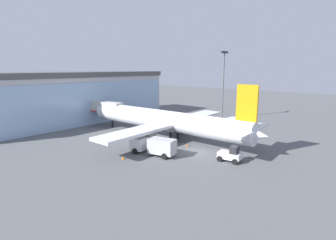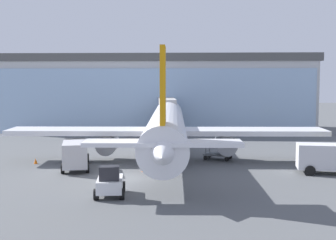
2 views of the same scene
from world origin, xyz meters
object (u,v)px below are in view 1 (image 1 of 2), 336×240
(jet_bridge, at_px, (100,107))
(catering_truck, at_px, (154,146))
(safety_cone_wingtip, at_px, (123,158))
(apron_light_mast, at_px, (223,79))
(safety_cone_nose, at_px, (187,145))
(pushback_tug, at_px, (231,155))
(fuel_truck, at_px, (235,123))
(airplane, at_px, (165,121))
(baggage_cart, at_px, (182,130))

(jet_bridge, height_order, catering_truck, jet_bridge)
(safety_cone_wingtip, bearing_deg, catering_truck, -23.31)
(apron_light_mast, bearing_deg, jet_bridge, 145.81)
(apron_light_mast, xyz_separation_m, safety_cone_nose, (-26.10, -8.26, -10.07))
(jet_bridge, distance_m, catering_truck, 25.44)
(pushback_tug, distance_m, safety_cone_wingtip, 15.52)
(jet_bridge, height_order, apron_light_mast, apron_light_mast)
(pushback_tug, distance_m, safety_cone_nose, 9.00)
(fuel_truck, bearing_deg, safety_cone_nose, -174.55)
(airplane, height_order, baggage_cart, airplane)
(jet_bridge, height_order, safety_cone_wingtip, jet_bridge)
(jet_bridge, xyz_separation_m, safety_cone_nose, (-0.57, -25.61, -3.97))
(jet_bridge, distance_m, airplane, 19.15)
(airplane, bearing_deg, jet_bridge, 1.21)
(jet_bridge, xyz_separation_m, pushback_tug, (-2.08, -34.46, -3.27))
(catering_truck, distance_m, safety_cone_wingtip, 5.08)
(jet_bridge, height_order, airplane, airplane)
(pushback_tug, bearing_deg, jet_bridge, -10.42)
(airplane, bearing_deg, safety_cone_wingtip, 101.68)
(apron_light_mast, distance_m, safety_cone_wingtip, 38.89)
(apron_light_mast, relative_size, safety_cone_wingtip, 31.37)
(jet_bridge, distance_m, baggage_cart, 20.32)
(jet_bridge, distance_m, pushback_tug, 34.68)
(safety_cone_nose, bearing_deg, fuel_truck, -0.27)
(airplane, xyz_separation_m, safety_cone_wingtip, (-12.87, -3.20, -3.12))
(apron_light_mast, distance_m, airplane, 25.39)
(safety_cone_wingtip, bearing_deg, safety_cone_nose, -16.56)
(pushback_tug, xyz_separation_m, safety_cone_nose, (1.51, 8.85, -0.70))
(catering_truck, xyz_separation_m, fuel_truck, (23.77, -1.44, 0.00))
(jet_bridge, relative_size, safety_cone_wingtip, 23.50)
(jet_bridge, relative_size, safety_cone_nose, 23.50)
(catering_truck, bearing_deg, jet_bridge, -29.50)
(airplane, distance_m, fuel_truck, 16.90)
(fuel_truck, distance_m, safety_cone_wingtip, 28.53)
(fuel_truck, distance_m, safety_cone_nose, 17.22)
(safety_cone_nose, distance_m, safety_cone_wingtip, 11.61)
(pushback_tug, bearing_deg, safety_cone_wingtip, 31.40)
(jet_bridge, relative_size, catering_truck, 1.70)
(baggage_cart, xyz_separation_m, safety_cone_wingtip, (-18.22, -3.42, -0.23))
(safety_cone_wingtip, bearing_deg, fuel_truck, -6.83)
(pushback_tug, relative_size, safety_cone_wingtip, 6.17)
(baggage_cart, bearing_deg, airplane, 20.91)
(fuel_truck, height_order, safety_cone_nose, fuel_truck)
(jet_bridge, bearing_deg, safety_cone_wingtip, 146.36)
(jet_bridge, height_order, safety_cone_nose, jet_bridge)
(apron_light_mast, height_order, fuel_truck, apron_light_mast)
(baggage_cart, xyz_separation_m, pushback_tug, (-8.60, -15.58, 0.47))
(safety_cone_nose, bearing_deg, apron_light_mast, 17.57)
(fuel_truck, distance_m, baggage_cart, 12.21)
(jet_bridge, distance_m, safety_cone_nose, 25.92)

